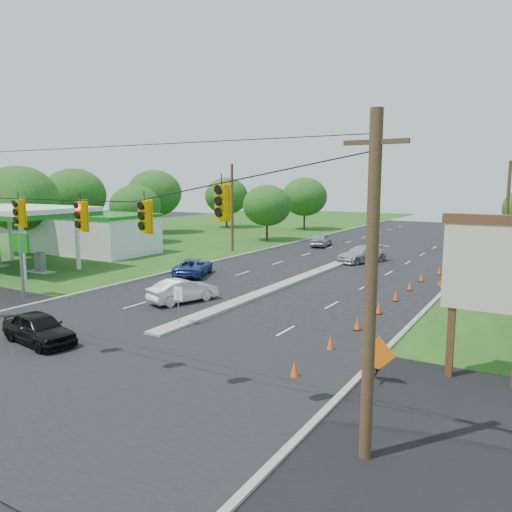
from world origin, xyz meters
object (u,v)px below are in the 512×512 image
Objects in this scene: white_sedan at (183,291)px; gas_station at (82,229)px; blue_pickup at (193,267)px; pylon_sign at (498,275)px; black_sedan at (39,328)px.

gas_station is at bearing -7.20° from white_sedan.
blue_pickup is (15.78, -2.87, -1.90)m from gas_station.
blue_pickup is (-4.78, 7.19, -0.04)m from white_sedan.
black_sedan is at bearing -162.97° from pylon_sign.
pylon_sign is at bearing -64.50° from black_sedan.
blue_pickup is (-4.18, 16.69, -0.05)m from black_sedan.
black_sedan reaches higher than blue_pickup.
gas_station reaches higher than blue_pickup.
blue_pickup is at bearing 153.25° from pylon_sign.
white_sedan is (-17.40, 3.99, -3.29)m from pylon_sign.
gas_station is 40.50m from pylon_sign.
black_sedan is (-17.99, -5.51, -3.28)m from pylon_sign.
pylon_sign is at bearing 130.72° from blue_pickup.
gas_station is 4.07× the size of blue_pickup.
black_sedan reaches higher than white_sedan.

